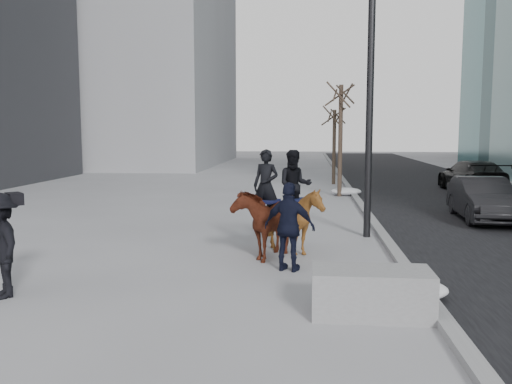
# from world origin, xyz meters

# --- Properties ---
(ground) EXTENTS (120.00, 120.00, 0.00)m
(ground) POSITION_xyz_m (0.00, 0.00, 0.00)
(ground) COLOR gray
(ground) RESTS_ON ground
(road) EXTENTS (8.00, 90.00, 0.01)m
(road) POSITION_xyz_m (7.00, 10.00, 0.01)
(road) COLOR black
(road) RESTS_ON ground
(curb) EXTENTS (0.25, 90.00, 0.12)m
(curb) POSITION_xyz_m (3.00, 10.00, 0.06)
(curb) COLOR gray
(curb) RESTS_ON ground
(planter) EXTENTS (1.77, 0.90, 0.71)m
(planter) POSITION_xyz_m (2.01, -1.78, 0.35)
(planter) COLOR gray
(planter) RESTS_ON ground
(car_near) EXTENTS (1.59, 4.06, 1.32)m
(car_near) POSITION_xyz_m (6.41, 7.27, 0.66)
(car_near) COLOR black
(car_near) RESTS_ON ground
(car_far) EXTENTS (2.08, 4.98, 1.44)m
(car_far) POSITION_xyz_m (8.33, 14.90, 0.72)
(car_far) COLOR black
(car_far) RESTS_ON ground
(tree_near) EXTENTS (1.20, 1.20, 5.11)m
(tree_near) POSITION_xyz_m (2.40, 12.95, 2.55)
(tree_near) COLOR #382921
(tree_near) RESTS_ON ground
(tree_far) EXTENTS (1.20, 1.20, 4.18)m
(tree_far) POSITION_xyz_m (2.40, 18.04, 2.09)
(tree_far) COLOR #35251F
(tree_far) RESTS_ON ground
(mounted_left) EXTENTS (1.42, 1.99, 2.34)m
(mounted_left) POSITION_xyz_m (0.14, 1.92, 0.87)
(mounted_left) COLOR #4C1C0F
(mounted_left) RESTS_ON ground
(mounted_right) EXTENTS (1.36, 1.50, 2.32)m
(mounted_right) POSITION_xyz_m (0.76, 2.22, 0.93)
(mounted_right) COLOR #4F2D0F
(mounted_right) RESTS_ON ground
(feeder) EXTENTS (1.11, 1.00, 1.75)m
(feeder) POSITION_xyz_m (0.71, 0.69, 0.88)
(feeder) COLOR black
(feeder) RESTS_ON ground
(camera_crew) EXTENTS (1.26, 1.27, 1.75)m
(camera_crew) POSITION_xyz_m (-3.99, -1.44, 0.89)
(camera_crew) COLOR black
(camera_crew) RESTS_ON ground
(lamppost) EXTENTS (0.25, 1.18, 9.09)m
(lamppost) POSITION_xyz_m (2.60, 4.23, 4.99)
(lamppost) COLOR black
(lamppost) RESTS_ON ground
(snow_piles) EXTENTS (1.30, 15.02, 0.33)m
(snow_piles) POSITION_xyz_m (2.70, 6.16, 0.17)
(snow_piles) COLOR silver
(snow_piles) RESTS_ON ground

